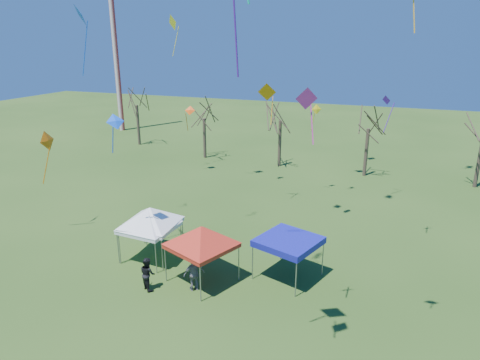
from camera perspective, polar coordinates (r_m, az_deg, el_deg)
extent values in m
plane|color=#294817|center=(21.93, -6.37, -15.77)|extent=(140.00, 140.00, 0.00)
cylinder|color=silver|center=(61.98, -16.41, 17.81)|extent=(0.70, 0.70, 25.00)
cylinder|color=#3D2D21|center=(53.37, -13.42, 7.14)|extent=(0.32, 0.32, 4.78)
cylinder|color=#3D2D21|center=(46.18, -4.74, 5.57)|extent=(0.32, 0.32, 4.28)
cylinder|color=#3D2D21|center=(43.06, 5.31, 4.87)|extent=(0.32, 0.32, 4.64)
cylinder|color=#3D2D21|center=(41.43, 16.47, 3.55)|extent=(0.32, 0.32, 4.49)
cylinder|color=#3D2D21|center=(41.88, 29.24, 2.08)|extent=(0.32, 0.32, 4.47)
cylinder|color=gray|center=(25.51, -15.93, -8.82)|extent=(0.06, 0.06, 1.84)
cylinder|color=gray|center=(27.29, -12.47, -6.69)|extent=(0.06, 0.06, 1.84)
cylinder|color=gray|center=(24.05, -11.15, -10.17)|extent=(0.06, 0.06, 1.84)
cylinder|color=gray|center=(25.93, -7.85, -7.79)|extent=(0.06, 0.06, 1.84)
cube|color=white|center=(25.22, -12.00, -6.22)|extent=(2.95, 2.95, 0.22)
pyramid|color=white|center=(24.82, -12.16, -4.06)|extent=(3.89, 3.89, 0.92)
cylinder|color=gray|center=(25.44, -15.76, -8.78)|extent=(0.06, 0.06, 1.92)
cylinder|color=gray|center=(27.48, -12.75, -6.44)|extent=(0.06, 0.06, 1.92)
cylinder|color=gray|center=(24.18, -10.33, -9.85)|extent=(0.06, 0.06, 1.92)
cylinder|color=gray|center=(26.31, -7.63, -7.28)|extent=(0.06, 0.06, 1.92)
cube|color=white|center=(25.36, -11.77, -5.86)|extent=(3.02, 3.02, 0.23)
pyramid|color=white|center=(24.95, -11.93, -3.61)|extent=(4.06, 4.06, 0.96)
cylinder|color=gray|center=(23.20, -9.89, -11.07)|extent=(0.06, 0.06, 1.94)
cylinder|color=gray|center=(24.70, -4.84, -8.92)|extent=(0.06, 0.06, 1.94)
cylinder|color=gray|center=(21.36, -5.30, -13.64)|extent=(0.06, 0.06, 1.94)
cylinder|color=gray|center=(22.99, -0.17, -11.06)|extent=(0.06, 0.06, 1.94)
cube|color=#B52111|center=(22.50, -5.13, -8.69)|extent=(3.81, 3.81, 0.23)
pyramid|color=#B52111|center=(22.03, -5.21, -6.17)|extent=(3.81, 3.81, 0.97)
cylinder|color=gray|center=(23.09, 1.67, -10.96)|extent=(0.06, 0.06, 1.93)
cylinder|color=gray|center=(25.03, 5.49, -8.58)|extent=(0.06, 0.06, 1.93)
cylinder|color=gray|center=(21.78, 7.46, -13.07)|extent=(0.06, 0.06, 1.93)
cylinder|color=gray|center=(23.83, 10.97, -10.32)|extent=(0.06, 0.06, 1.93)
cube|color=#0E1195|center=(22.88, 6.49, -8.30)|extent=(3.67, 3.67, 0.23)
cube|color=#0E1195|center=(22.81, 6.51, -7.91)|extent=(3.67, 3.67, 0.12)
imported|color=black|center=(22.77, -12.21, -12.10)|extent=(1.08, 1.01, 1.76)
imported|color=slate|center=(22.30, -6.14, -12.32)|extent=(1.11, 1.06, 1.85)
cone|color=blue|center=(22.15, -16.27, 7.54)|extent=(1.03, 1.10, 0.75)
cube|color=blue|center=(22.26, -16.60, 5.12)|extent=(0.41, 0.31, 1.41)
cone|color=blue|center=(23.90, -20.46, 19.99)|extent=(1.28, 1.27, 1.10)
cube|color=blue|center=(23.62, -19.95, 16.14)|extent=(0.40, 0.41, 2.64)
cube|color=#6019AF|center=(13.33, -0.68, 20.48)|extent=(0.06, 0.50, 3.27)
cone|color=#D42F94|center=(16.74, 8.83, 10.71)|extent=(0.87, 0.63, 0.88)
cube|color=#D42F94|center=(16.98, 9.56, 7.41)|extent=(0.33, 0.53, 1.55)
cone|color=orange|center=(29.86, -24.27, 4.80)|extent=(0.46, 1.31, 1.28)
cube|color=orange|center=(29.88, -24.41, 1.71)|extent=(0.93, 0.12, 2.47)
cone|color=orange|center=(31.38, 3.62, 11.66)|extent=(1.40, 0.68, 1.32)
cube|color=orange|center=(31.51, 4.27, 9.24)|extent=(0.16, 0.80, 2.00)
cone|color=#EE4C0C|center=(40.23, -6.70, 9.23)|extent=(1.08, 0.84, 0.83)
cube|color=#EE4C0C|center=(40.49, -7.10, 7.66)|extent=(0.21, 0.69, 1.77)
cube|color=yellow|center=(24.41, 22.17, 20.06)|extent=(0.35, 0.44, 2.03)
cone|color=#601AB9|center=(34.57, 18.96, 10.08)|extent=(0.80, 0.76, 0.75)
cube|color=#601AB9|center=(34.48, 19.24, 7.88)|extent=(0.59, 0.67, 2.17)
cone|color=yellow|center=(41.25, -8.91, 20.07)|extent=(1.48, 1.27, 1.43)
cube|color=yellow|center=(40.89, -8.56, 17.80)|extent=(0.49, 0.65, 2.57)
cone|color=yellow|center=(34.58, 10.19, 9.27)|extent=(0.78, 0.62, 0.79)
cube|color=yellow|center=(34.64, 9.69, 7.67)|extent=(0.35, 0.49, 1.58)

